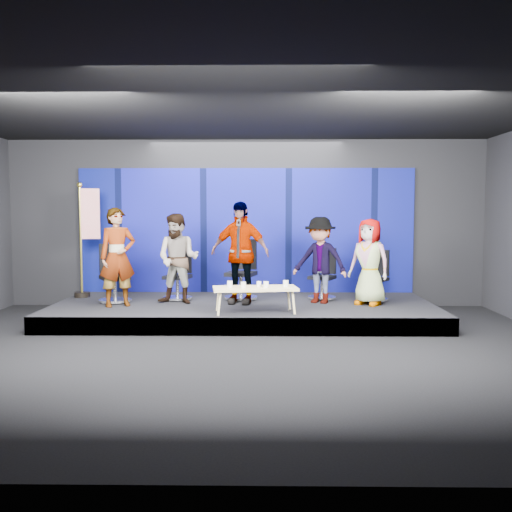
% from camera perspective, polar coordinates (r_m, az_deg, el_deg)
% --- Properties ---
extents(ground, '(10.00, 10.00, 0.00)m').
position_cam_1_polar(ground, '(8.29, -1.86, -9.53)').
color(ground, black).
rests_on(ground, ground).
extents(room_walls, '(10.02, 8.02, 3.51)m').
position_cam_1_polar(room_walls, '(8.05, -1.91, 7.50)').
color(room_walls, black).
rests_on(room_walls, ground).
extents(riser, '(7.00, 3.00, 0.30)m').
position_cam_1_polar(riser, '(10.70, -1.23, -5.50)').
color(riser, black).
rests_on(riser, ground).
extents(backdrop, '(7.00, 0.08, 2.60)m').
position_cam_1_polar(backdrop, '(11.99, -0.99, 2.56)').
color(backdrop, '#070E52').
rests_on(backdrop, riser).
extents(chair_a, '(0.83, 0.83, 1.09)m').
position_cam_1_polar(chair_a, '(11.04, -14.00, -2.64)').
color(chair_a, silver).
rests_on(chair_a, riser).
extents(panelist_a, '(0.77, 0.68, 1.77)m').
position_cam_1_polar(panelist_a, '(10.49, -13.67, -0.11)').
color(panelist_a, black).
rests_on(panelist_a, riser).
extents(chair_b, '(0.68, 0.68, 1.03)m').
position_cam_1_polar(chair_b, '(11.15, -7.77, -2.59)').
color(chair_b, silver).
rests_on(chair_b, riser).
extents(panelist_b, '(0.92, 0.78, 1.67)m').
position_cam_1_polar(panelist_b, '(10.60, -7.80, -0.27)').
color(panelist_b, black).
rests_on(panelist_b, riser).
extents(chair_c, '(0.80, 0.80, 1.16)m').
position_cam_1_polar(chair_c, '(11.06, -1.43, -2.37)').
color(chair_c, silver).
rests_on(chair_c, riser).
extents(panelist_c, '(1.19, 0.73, 1.89)m').
position_cam_1_polar(panelist_c, '(10.50, -1.64, 0.33)').
color(panelist_c, black).
rests_on(panelist_c, riser).
extents(chair_d, '(0.75, 0.75, 0.99)m').
position_cam_1_polar(chair_d, '(11.18, 6.70, -2.63)').
color(chair_d, silver).
rests_on(chair_d, riser).
extents(panelist_d, '(1.19, 0.99, 1.60)m').
position_cam_1_polar(panelist_d, '(10.63, 6.41, -0.41)').
color(panelist_d, black).
rests_on(panelist_d, riser).
extents(chair_e, '(0.77, 0.77, 0.97)m').
position_cam_1_polar(chair_e, '(11.11, 11.82, -2.77)').
color(chair_e, silver).
rests_on(chair_e, riser).
extents(panelist_e, '(0.92, 0.86, 1.57)m').
position_cam_1_polar(panelist_e, '(10.58, 11.27, -0.58)').
color(panelist_e, black).
rests_on(panelist_e, riser).
extents(coffee_table, '(1.47, 0.77, 0.43)m').
position_cam_1_polar(coffee_table, '(9.60, -0.09, -3.34)').
color(coffee_table, tan).
rests_on(coffee_table, riser).
extents(mug_a, '(0.09, 0.09, 0.11)m').
position_cam_1_polar(mug_a, '(9.58, -2.64, -2.83)').
color(mug_a, silver).
rests_on(mug_a, coffee_table).
extents(mug_b, '(0.09, 0.09, 0.10)m').
position_cam_1_polar(mug_b, '(9.48, -1.27, -2.92)').
color(mug_b, silver).
rests_on(mug_b, coffee_table).
extents(mug_c, '(0.08, 0.08, 0.09)m').
position_cam_1_polar(mug_c, '(9.67, 0.30, -2.81)').
color(mug_c, silver).
rests_on(mug_c, coffee_table).
extents(mug_d, '(0.09, 0.09, 0.10)m').
position_cam_1_polar(mug_d, '(9.54, 1.01, -2.87)').
color(mug_d, silver).
rests_on(mug_d, coffee_table).
extents(mug_e, '(0.09, 0.09, 0.11)m').
position_cam_1_polar(mug_e, '(9.67, 3.00, -2.76)').
color(mug_e, silver).
rests_on(mug_e, coffee_table).
extents(flag_stand, '(0.51, 0.30, 2.28)m').
position_cam_1_polar(flag_stand, '(11.79, -16.56, 1.88)').
color(flag_stand, black).
rests_on(flag_stand, riser).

